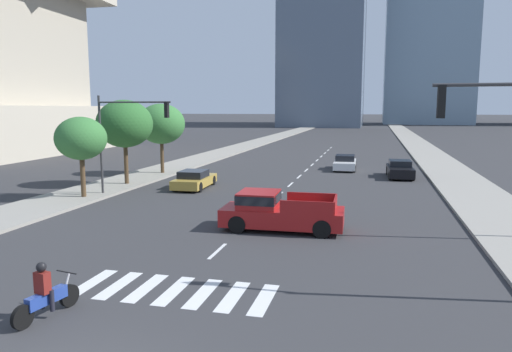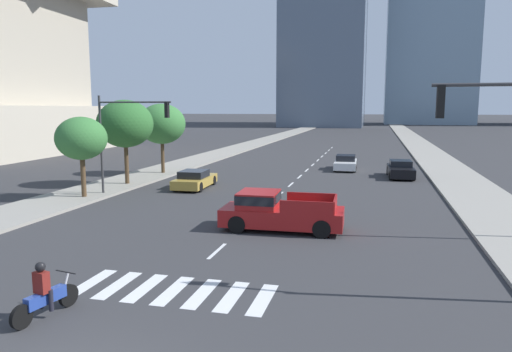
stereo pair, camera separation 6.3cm
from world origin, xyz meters
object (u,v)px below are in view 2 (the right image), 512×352
object	(u,v)px
pickup_truck	(276,211)
street_tree_nearest	(81,139)
street_tree_third	(162,124)
motorcycle_trailing	(45,295)
sedan_white_1	(346,163)
traffic_signal_far	(126,127)
sedan_black_0	(400,170)
street_tree_second	(125,124)
sedan_gold_2	(195,180)

from	to	relation	value
pickup_truck	street_tree_nearest	world-z (taller)	street_tree_nearest
street_tree_third	motorcycle_trailing	bearing A→B (deg)	-71.37
sedan_white_1	traffic_signal_far	distance (m)	20.20
sedan_black_0	street_tree_second	world-z (taller)	street_tree_second
sedan_black_0	street_tree_nearest	size ratio (longest dim) A/B	0.97
street_tree_nearest	sedan_gold_2	bearing A→B (deg)	46.79
motorcycle_trailing	sedan_gold_2	bearing A→B (deg)	20.98
traffic_signal_far	street_tree_third	world-z (taller)	traffic_signal_far
sedan_black_0	street_tree_nearest	world-z (taller)	street_tree_nearest
sedan_gold_2	traffic_signal_far	xyz separation A→B (m)	(-2.76, -3.81, 3.64)
street_tree_second	sedan_white_1	bearing A→B (deg)	41.07
sedan_black_0	sedan_gold_2	xyz separation A→B (m)	(-13.55, -8.44, -0.05)
motorcycle_trailing	street_tree_nearest	size ratio (longest dim) A/B	0.44
sedan_gold_2	street_tree_third	xyz separation A→B (m)	(-4.88, 5.55, 3.48)
pickup_truck	sedan_black_0	size ratio (longest dim) A/B	1.18
motorcycle_trailing	sedan_gold_2	world-z (taller)	motorcycle_trailing
sedan_black_0	street_tree_second	bearing A→B (deg)	-67.03
pickup_truck	traffic_signal_far	size ratio (longest dim) A/B	0.91
pickup_truck	street_tree_third	size ratio (longest dim) A/B	0.97
sedan_black_0	street_tree_second	xyz separation A→B (m)	(-18.43, -8.61, 3.62)
sedan_white_1	traffic_signal_far	bearing A→B (deg)	-38.02
traffic_signal_far	street_tree_third	xyz separation A→B (m)	(-2.12, 9.37, -0.16)
pickup_truck	street_tree_third	world-z (taller)	street_tree_third
sedan_black_0	traffic_signal_far	distance (m)	20.71
sedan_black_0	street_tree_third	bearing A→B (deg)	-83.16
sedan_gold_2	street_tree_nearest	xyz separation A→B (m)	(-4.88, -5.20, 2.98)
sedan_white_1	street_tree_nearest	distance (m)	22.47
motorcycle_trailing	sedan_white_1	xyz separation A→B (m)	(5.62, 31.56, -0.00)
street_tree_second	street_tree_third	world-z (taller)	street_tree_second
pickup_truck	sedan_gold_2	xyz separation A→B (m)	(-7.48, 9.40, -0.25)
sedan_black_0	traffic_signal_far	size ratio (longest dim) A/B	0.77
sedan_white_1	street_tree_third	bearing A→B (deg)	-66.20
motorcycle_trailing	sedan_white_1	bearing A→B (deg)	0.54
street_tree_third	street_tree_second	bearing A→B (deg)	-90.00
sedan_gold_2	street_tree_second	distance (m)	6.11
motorcycle_trailing	sedan_black_0	world-z (taller)	motorcycle_trailing
sedan_white_1	street_tree_second	size ratio (longest dim) A/B	0.78
sedan_white_1	sedan_gold_2	world-z (taller)	sedan_white_1
pickup_truck	sedan_gold_2	size ratio (longest dim) A/B	1.21
sedan_black_0	street_tree_nearest	xyz separation A→B (m)	(-18.43, -13.64, 2.93)
motorcycle_trailing	sedan_white_1	size ratio (longest dim) A/B	0.46
pickup_truck	street_tree_nearest	distance (m)	13.34
pickup_truck	sedan_gold_2	world-z (taller)	pickup_truck
motorcycle_trailing	sedan_black_0	distance (m)	29.66
pickup_truck	street_tree_second	size ratio (longest dim) A/B	0.94
street_tree_nearest	street_tree_second	size ratio (longest dim) A/B	0.82
sedan_black_0	sedan_gold_2	size ratio (longest dim) A/B	1.02
sedan_white_1	pickup_truck	bearing A→B (deg)	-5.62
pickup_truck	sedan_white_1	size ratio (longest dim) A/B	1.20
motorcycle_trailing	pickup_truck	world-z (taller)	pickup_truck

